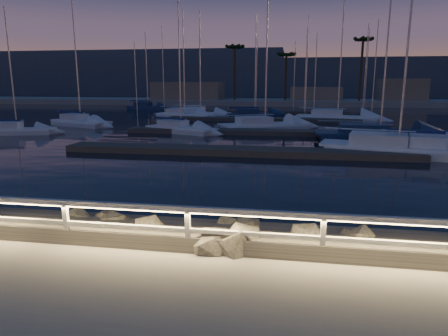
{
  "coord_description": "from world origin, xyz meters",
  "views": [
    {
      "loc": [
        3.22,
        -8.32,
        3.79
      ],
      "look_at": [
        1.17,
        4.0,
        1.1
      ],
      "focal_mm": 32.0,
      "sensor_mm": 36.0,
      "label": 1
    }
  ],
  "objects_px": {
    "sailboat_i": "(199,113)",
    "sailboat_k": "(253,114)",
    "guard_rail": "(143,216)",
    "sailboat_e": "(80,122)",
    "sailboat_c": "(394,148)",
    "sailboat_l": "(335,117)",
    "sailboat_n": "(183,115)",
    "sailboat_h": "(376,135)",
    "sailboat_g": "(263,125)",
    "sailboat_a": "(15,130)",
    "sailboat_f": "(179,128)",
    "sailboat_m": "(147,107)"
  },
  "relations": [
    {
      "from": "sailboat_h",
      "to": "sailboat_i",
      "type": "distance_m",
      "value": 26.27
    },
    {
      "from": "sailboat_e",
      "to": "sailboat_n",
      "type": "distance_m",
      "value": 13.44
    },
    {
      "from": "sailboat_f",
      "to": "sailboat_g",
      "type": "bearing_deg",
      "value": 48.27
    },
    {
      "from": "sailboat_e",
      "to": "sailboat_m",
      "type": "height_order",
      "value": "sailboat_m"
    },
    {
      "from": "sailboat_e",
      "to": "sailboat_k",
      "type": "relative_size",
      "value": 0.98
    },
    {
      "from": "guard_rail",
      "to": "sailboat_e",
      "type": "distance_m",
      "value": 34.82
    },
    {
      "from": "sailboat_i",
      "to": "sailboat_k",
      "type": "bearing_deg",
      "value": 10.47
    },
    {
      "from": "guard_rail",
      "to": "sailboat_n",
      "type": "height_order",
      "value": "sailboat_n"
    },
    {
      "from": "guard_rail",
      "to": "sailboat_h",
      "type": "xyz_separation_m",
      "value": [
        9.82,
        23.63,
        -0.91
      ]
    },
    {
      "from": "sailboat_m",
      "to": "sailboat_h",
      "type": "bearing_deg",
      "value": -37.52
    },
    {
      "from": "sailboat_l",
      "to": "sailboat_h",
      "type": "bearing_deg",
      "value": -73.84
    },
    {
      "from": "sailboat_k",
      "to": "sailboat_m",
      "type": "bearing_deg",
      "value": 129.02
    },
    {
      "from": "sailboat_f",
      "to": "sailboat_e",
      "type": "bearing_deg",
      "value": -175.62
    },
    {
      "from": "sailboat_l",
      "to": "sailboat_n",
      "type": "bearing_deg",
      "value": -170.27
    },
    {
      "from": "sailboat_m",
      "to": "sailboat_n",
      "type": "distance_m",
      "value": 17.77
    },
    {
      "from": "sailboat_c",
      "to": "sailboat_e",
      "type": "relative_size",
      "value": 1.27
    },
    {
      "from": "sailboat_n",
      "to": "sailboat_e",
      "type": "bearing_deg",
      "value": -109.82
    },
    {
      "from": "sailboat_e",
      "to": "sailboat_h",
      "type": "height_order",
      "value": "sailboat_h"
    },
    {
      "from": "sailboat_e",
      "to": "sailboat_m",
      "type": "xyz_separation_m",
      "value": [
        -2.03,
        25.31,
        0.0
      ]
    },
    {
      "from": "sailboat_a",
      "to": "sailboat_k",
      "type": "distance_m",
      "value": 27.76
    },
    {
      "from": "sailboat_k",
      "to": "sailboat_n",
      "type": "relative_size",
      "value": 0.97
    },
    {
      "from": "sailboat_k",
      "to": "sailboat_l",
      "type": "distance_m",
      "value": 10.39
    },
    {
      "from": "guard_rail",
      "to": "sailboat_c",
      "type": "xyz_separation_m",
      "value": [
        9.63,
        17.32,
        -0.91
      ]
    },
    {
      "from": "guard_rail",
      "to": "sailboat_k",
      "type": "distance_m",
      "value": 43.14
    },
    {
      "from": "sailboat_c",
      "to": "guard_rail",
      "type": "bearing_deg",
      "value": -105.95
    },
    {
      "from": "sailboat_a",
      "to": "sailboat_n",
      "type": "xyz_separation_m",
      "value": [
        10.1,
        17.91,
        0.03
      ]
    },
    {
      "from": "sailboat_n",
      "to": "sailboat_k",
      "type": "bearing_deg",
      "value": 34.68
    },
    {
      "from": "sailboat_a",
      "to": "sailboat_h",
      "type": "bearing_deg",
      "value": -13.11
    },
    {
      "from": "sailboat_m",
      "to": "sailboat_c",
      "type": "bearing_deg",
      "value": -42.89
    },
    {
      "from": "guard_rail",
      "to": "sailboat_f",
      "type": "bearing_deg",
      "value": 103.97
    },
    {
      "from": "sailboat_f",
      "to": "sailboat_m",
      "type": "bearing_deg",
      "value": 137.44
    },
    {
      "from": "guard_rail",
      "to": "sailboat_i",
      "type": "bearing_deg",
      "value": 101.24
    },
    {
      "from": "guard_rail",
      "to": "sailboat_m",
      "type": "relative_size",
      "value": 3.55
    },
    {
      "from": "sailboat_c",
      "to": "sailboat_f",
      "type": "xyz_separation_m",
      "value": [
        -16.09,
        8.65,
        -0.06
      ]
    },
    {
      "from": "sailboat_h",
      "to": "sailboat_n",
      "type": "bearing_deg",
      "value": 139.53
    },
    {
      "from": "sailboat_g",
      "to": "sailboat_i",
      "type": "bearing_deg",
      "value": 100.24
    },
    {
      "from": "guard_rail",
      "to": "sailboat_a",
      "type": "distance_m",
      "value": 30.2
    },
    {
      "from": "guard_rail",
      "to": "sailboat_n",
      "type": "distance_m",
      "value": 41.66
    },
    {
      "from": "guard_rail",
      "to": "sailboat_m",
      "type": "bearing_deg",
      "value": 110.09
    },
    {
      "from": "sailboat_a",
      "to": "sailboat_f",
      "type": "xyz_separation_m",
      "value": [
        13.64,
        3.44,
        0.0
      ]
    },
    {
      "from": "sailboat_f",
      "to": "sailboat_i",
      "type": "bearing_deg",
      "value": 119.11
    },
    {
      "from": "sailboat_e",
      "to": "sailboat_m",
      "type": "bearing_deg",
      "value": 116.63
    },
    {
      "from": "guard_rail",
      "to": "sailboat_k",
      "type": "xyz_separation_m",
      "value": [
        -1.47,
        43.1,
        -0.97
      ]
    },
    {
      "from": "sailboat_c",
      "to": "sailboat_l",
      "type": "height_order",
      "value": "sailboat_l"
    },
    {
      "from": "guard_rail",
      "to": "sailboat_k",
      "type": "bearing_deg",
      "value": 91.95
    },
    {
      "from": "sailboat_e",
      "to": "sailboat_l",
      "type": "xyz_separation_m",
      "value": [
        26.53,
        10.22,
        0.01
      ]
    },
    {
      "from": "sailboat_f",
      "to": "sailboat_k",
      "type": "distance_m",
      "value": 17.85
    },
    {
      "from": "guard_rail",
      "to": "sailboat_f",
      "type": "relative_size",
      "value": 3.79
    },
    {
      "from": "sailboat_h",
      "to": "sailboat_i",
      "type": "relative_size",
      "value": 1.25
    },
    {
      "from": "sailboat_c",
      "to": "sailboat_k",
      "type": "relative_size",
      "value": 1.25
    }
  ]
}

